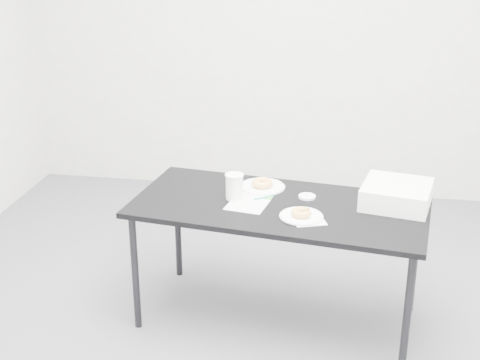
% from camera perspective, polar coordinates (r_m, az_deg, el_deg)
% --- Properties ---
extents(floor, '(4.00, 4.00, 0.00)m').
position_cam_1_polar(floor, '(3.65, 0.11, -12.56)').
color(floor, '#505056').
rests_on(floor, ground).
extents(wall_back, '(4.00, 0.02, 2.70)m').
position_cam_1_polar(wall_back, '(5.05, 3.95, 13.59)').
color(wall_back, silver).
rests_on(wall_back, floor).
extents(table, '(1.57, 0.89, 0.68)m').
position_cam_1_polar(table, '(3.43, 3.35, -2.86)').
color(table, black).
rests_on(table, floor).
extents(scorecard, '(0.23, 0.27, 0.00)m').
position_cam_1_polar(scorecard, '(3.42, 0.76, -1.96)').
color(scorecard, white).
rests_on(scorecard, table).
extents(logo_patch, '(0.05, 0.05, 0.00)m').
position_cam_1_polar(logo_patch, '(3.48, 2.44, -1.51)').
color(logo_patch, green).
rests_on(logo_patch, scorecard).
extents(pen, '(0.10, 0.07, 0.01)m').
position_cam_1_polar(pen, '(3.47, 2.08, -1.50)').
color(pen, '#0C828E').
rests_on(pen, scorecard).
extents(napkin, '(0.19, 0.19, 0.00)m').
position_cam_1_polar(napkin, '(3.25, 5.86, -3.39)').
color(napkin, white).
rests_on(napkin, table).
extents(plate_near, '(0.21, 0.21, 0.01)m').
position_cam_1_polar(plate_near, '(3.27, 5.25, -3.10)').
color(plate_near, white).
rests_on(plate_near, napkin).
extents(donut_near, '(0.12, 0.12, 0.03)m').
position_cam_1_polar(donut_near, '(3.26, 5.26, -2.78)').
color(donut_near, gold).
rests_on(donut_near, plate_near).
extents(plate_far, '(0.25, 0.25, 0.01)m').
position_cam_1_polar(plate_far, '(3.62, 1.92, -0.58)').
color(plate_far, white).
rests_on(plate_far, table).
extents(donut_far, '(0.15, 0.15, 0.04)m').
position_cam_1_polar(donut_far, '(3.61, 1.92, -0.25)').
color(donut_far, gold).
rests_on(donut_far, plate_far).
extents(coffee_cup, '(0.09, 0.09, 0.14)m').
position_cam_1_polar(coffee_cup, '(3.45, -0.48, -0.55)').
color(coffee_cup, white).
rests_on(coffee_cup, table).
extents(cup_lid, '(0.09, 0.09, 0.01)m').
position_cam_1_polar(cup_lid, '(3.50, 5.74, -1.42)').
color(cup_lid, white).
rests_on(cup_lid, table).
extents(bakery_box, '(0.39, 0.39, 0.11)m').
position_cam_1_polar(bakery_box, '(3.47, 13.22, -1.21)').
color(bakery_box, white).
rests_on(bakery_box, table).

